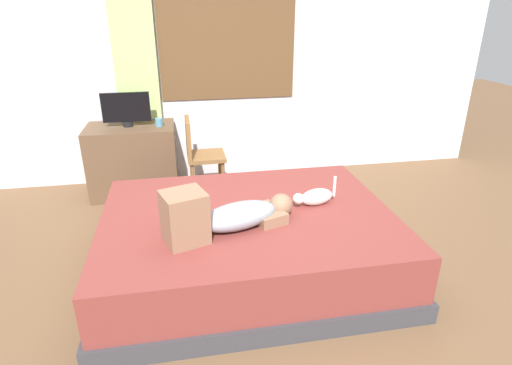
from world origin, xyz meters
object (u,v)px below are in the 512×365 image
at_px(tv_monitor, 126,109).
at_px(cup, 159,122).
at_px(person_lying, 226,215).
at_px(chair_by_desk, 199,152).
at_px(desk, 134,160).
at_px(cat, 315,197).
at_px(bed, 248,242).

xyz_separation_m(tv_monitor, cup, (0.32, -0.05, -0.14)).
height_order(person_lying, chair_by_desk, chair_by_desk).
bearing_deg(chair_by_desk, person_lying, -86.94).
distance_m(person_lying, desk, 2.06).
distance_m(person_lying, tv_monitor, 2.08).
bearing_deg(cat, cup, 126.66).
height_order(tv_monitor, chair_by_desk, tv_monitor).
relative_size(bed, desk, 2.41).
relative_size(person_lying, cat, 2.62).
bearing_deg(person_lying, cup, 104.29).
relative_size(desk, chair_by_desk, 1.05).
xyz_separation_m(person_lying, chair_by_desk, (-0.09, 1.61, -0.09)).
height_order(bed, chair_by_desk, chair_by_desk).
distance_m(cat, tv_monitor, 2.24).
bearing_deg(cat, bed, -176.25).
bearing_deg(person_lying, tv_monitor, 112.53).
bearing_deg(cup, bed, -67.88).
bearing_deg(bed, person_lying, -129.28).
distance_m(person_lying, cat, 0.76).
bearing_deg(cup, chair_by_desk, -31.25).
bearing_deg(cup, tv_monitor, 171.01).
bearing_deg(tv_monitor, person_lying, -67.47).
height_order(person_lying, cat, person_lying).
relative_size(person_lying, chair_by_desk, 1.08).
xyz_separation_m(tv_monitor, chair_by_desk, (0.70, -0.28, -0.41)).
xyz_separation_m(cup, chair_by_desk, (0.38, -0.23, -0.27)).
bearing_deg(tv_monitor, cat, -47.54).
bearing_deg(tv_monitor, desk, -0.00).
height_order(cat, desk, desk).
bearing_deg(cup, desk, 170.69).
distance_m(bed, desk, 1.93).
xyz_separation_m(cat, cup, (-1.18, 1.58, 0.23)).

